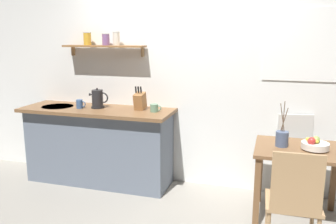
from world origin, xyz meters
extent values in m
plane|color=gray|center=(0.00, 0.00, 0.00)|extent=(14.00, 14.00, 0.00)
cube|color=white|center=(0.20, 0.65, 1.35)|extent=(6.80, 0.10, 2.70)
cube|color=white|center=(1.28, 0.59, 1.68)|extent=(0.81, 0.01, 0.76)
cube|color=silver|center=(1.28, 0.60, 1.68)|extent=(0.75, 0.01, 0.70)
cube|color=slate|center=(-1.00, 0.32, 0.44)|extent=(1.74, 0.52, 0.89)
cube|color=brown|center=(-1.00, 0.30, 0.91)|extent=(1.83, 0.63, 0.04)
cylinder|color=#B7BABF|center=(-1.52, 0.28, 0.92)|extent=(0.38, 0.38, 0.01)
cube|color=brown|center=(-0.97, 0.49, 1.65)|extent=(1.03, 0.18, 0.02)
cube|color=#99754C|center=(-1.44, 0.57, 1.59)|extent=(0.02, 0.06, 0.12)
cube|color=#99754C|center=(-0.51, 0.57, 1.59)|extent=(0.02, 0.06, 0.12)
cylinder|color=gold|center=(-1.19, 0.49, 1.73)|extent=(0.09, 0.09, 0.14)
cylinder|color=silver|center=(-1.19, 0.49, 1.81)|extent=(0.10, 0.10, 0.01)
cylinder|color=#7F5689|center=(-0.94, 0.49, 1.72)|extent=(0.09, 0.09, 0.13)
cylinder|color=silver|center=(-0.94, 0.49, 1.79)|extent=(0.09, 0.09, 0.01)
cylinder|color=beige|center=(-0.81, 0.49, 1.73)|extent=(0.08, 0.08, 0.15)
cylinder|color=silver|center=(-0.81, 0.49, 1.81)|extent=(0.08, 0.08, 0.01)
cube|color=brown|center=(1.28, 0.03, 0.72)|extent=(0.83, 0.70, 0.03)
cube|color=brown|center=(0.91, -0.27, 0.35)|extent=(0.06, 0.06, 0.70)
cube|color=brown|center=(0.91, 0.33, 0.35)|extent=(0.06, 0.06, 0.70)
cube|color=brown|center=(1.64, 0.33, 0.35)|extent=(0.06, 0.06, 0.70)
cube|color=tan|center=(1.20, -0.61, 0.47)|extent=(0.44, 0.41, 0.03)
cube|color=tan|center=(1.21, -0.79, 0.71)|extent=(0.37, 0.04, 0.46)
cylinder|color=tan|center=(1.38, -0.44, 0.23)|extent=(0.03, 0.03, 0.45)
cylinder|color=tan|center=(1.02, -0.45, 0.23)|extent=(0.03, 0.03, 0.45)
cube|color=silver|center=(1.29, 0.34, 0.43)|extent=(0.50, 0.51, 0.03)
cube|color=silver|center=(1.25, 0.54, 0.69)|extent=(0.37, 0.10, 0.51)
cylinder|color=silver|center=(1.15, 0.12, 0.21)|extent=(0.03, 0.03, 0.41)
cylinder|color=silver|center=(1.50, 0.19, 0.21)|extent=(0.03, 0.03, 0.41)
cylinder|color=silver|center=(1.08, 0.49, 0.21)|extent=(0.03, 0.03, 0.41)
cylinder|color=silver|center=(1.43, 0.56, 0.21)|extent=(0.03, 0.03, 0.41)
cylinder|color=silver|center=(1.40, 0.01, 0.74)|extent=(0.11, 0.11, 0.01)
cylinder|color=silver|center=(1.40, 0.01, 0.77)|extent=(0.25, 0.25, 0.06)
ellipsoid|color=yellow|center=(1.37, 0.01, 0.82)|extent=(0.14, 0.13, 0.04)
sphere|color=red|center=(1.37, -0.03, 0.83)|extent=(0.07, 0.07, 0.07)
sphere|color=#8EA84C|center=(1.41, 0.02, 0.83)|extent=(0.07, 0.07, 0.07)
cylinder|color=#475675|center=(1.11, 0.04, 0.80)|extent=(0.12, 0.12, 0.15)
cylinder|color=brown|center=(1.10, 0.03, 1.02)|extent=(0.06, 0.03, 0.28)
cylinder|color=brown|center=(1.11, 0.04, 1.03)|extent=(0.01, 0.03, 0.30)
cylinder|color=brown|center=(1.12, 0.04, 1.00)|extent=(0.06, 0.03, 0.23)
cylinder|color=black|center=(-1.00, 0.33, 0.94)|extent=(0.16, 0.16, 0.02)
cylinder|color=#232326|center=(-1.00, 0.33, 1.04)|extent=(0.13, 0.13, 0.20)
sphere|color=black|center=(-1.00, 0.33, 1.16)|extent=(0.02, 0.02, 0.02)
cone|color=#232326|center=(-1.09, 0.33, 1.08)|extent=(0.04, 0.04, 0.04)
torus|color=black|center=(-0.93, 0.33, 1.05)|extent=(0.13, 0.02, 0.13)
cube|color=#9E6B3D|center=(-0.48, 0.38, 1.03)|extent=(0.11, 0.18, 0.21)
cylinder|color=black|center=(-0.51, 0.34, 1.17)|extent=(0.02, 0.03, 0.08)
cylinder|color=black|center=(-0.48, 0.34, 1.17)|extent=(0.02, 0.03, 0.08)
cylinder|color=black|center=(-0.45, 0.34, 1.17)|extent=(0.02, 0.03, 0.08)
cylinder|color=#3D5B89|center=(-1.20, 0.25, 0.98)|extent=(0.08, 0.08, 0.10)
torus|color=#3D5B89|center=(-1.15, 0.25, 0.98)|extent=(0.07, 0.01, 0.07)
cylinder|color=slate|center=(-0.28, 0.32, 0.97)|extent=(0.09, 0.09, 0.09)
torus|color=slate|center=(-0.23, 0.32, 0.97)|extent=(0.06, 0.01, 0.06)
camera|label=1|loc=(1.01, -3.42, 1.78)|focal=38.12mm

